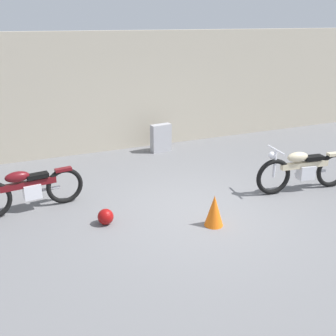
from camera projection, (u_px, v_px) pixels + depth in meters
ground_plane at (199, 213)px, 7.21m from camera, size 40.00×40.00×0.00m
building_wall at (124, 92)px, 10.38m from camera, size 18.00×0.30×3.02m
stone_marker at (161, 138)px, 10.43m from camera, size 0.56×0.26×0.73m
helmet at (106, 217)px, 6.77m from camera, size 0.27×0.27×0.27m
traffic_cone at (214, 210)px, 6.68m from camera, size 0.32×0.32×0.55m
motorcycle_cream at (303, 169)px, 8.00m from camera, size 2.10×0.59×0.94m
motorcycle_maroon at (28, 189)px, 7.15m from camera, size 1.98×0.57×0.89m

